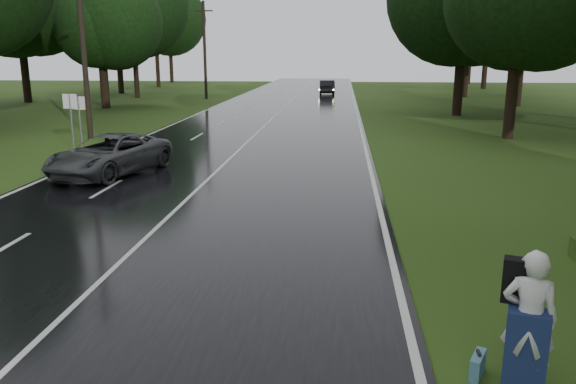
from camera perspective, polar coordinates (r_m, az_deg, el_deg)
name	(u,v)px	position (r m, az deg, el deg)	size (l,w,h in m)	color
ground	(89,294)	(11.41, -19.39, -9.64)	(160.00, 160.00, 0.00)	#2E4B16
road	(253,138)	(30.13, -3.57, 5.49)	(12.00, 140.00, 0.04)	black
lane_center	(253,137)	(30.13, -3.57, 5.54)	(0.12, 140.00, 0.01)	silver
grey_car	(109,155)	(21.75, -17.54, 3.61)	(2.40, 5.21, 1.45)	#494B4E
far_car	(327,87)	(61.83, 3.94, 10.48)	(1.57, 4.49, 1.48)	black
hitchhiker	(528,323)	(8.36, 22.99, -12.07)	(0.81, 0.78, 1.94)	silver
suitcase	(478,365)	(8.64, 18.55, -16.23)	(0.14, 0.47, 0.34)	teal
utility_pole_mid	(91,138)	(31.74, -19.23, 5.14)	(1.80, 0.28, 10.83)	black
utility_pole_far	(206,99)	(56.48, -8.22, 9.27)	(1.80, 0.28, 9.12)	black
road_sign_a	(75,154)	(27.09, -20.68, 3.63)	(0.63, 0.10, 2.64)	white
road_sign_b	(83,151)	(27.80, -19.97, 3.93)	(0.59, 0.10, 2.47)	white
tree_left_e	(106,108)	(48.80, -17.83, 8.04)	(7.52, 7.52, 11.75)	black
tree_left_f	(138,98)	(58.96, -14.90, 9.14)	(9.68, 9.68, 15.12)	black
tree_right_d	(507,139)	(32.01, 21.22, 5.04)	(8.33, 8.33, 13.01)	black
tree_right_e	(456,115)	(42.84, 16.60, 7.41)	(8.80, 8.80, 13.75)	black
tree_right_f	(464,97)	(60.66, 17.33, 9.10)	(9.89, 9.89, 15.45)	black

